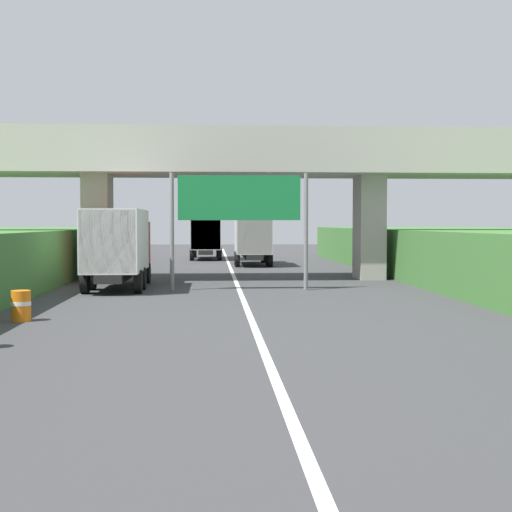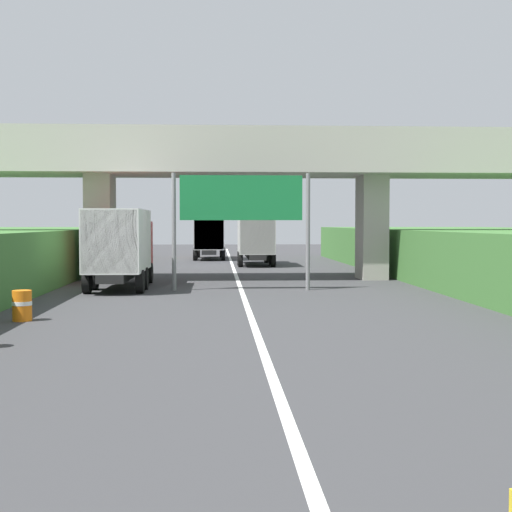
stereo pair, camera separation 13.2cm
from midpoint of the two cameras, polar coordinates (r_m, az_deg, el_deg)
The scene contains 7 objects.
lane_centre_stripe at distance 29.05m, azimuth -1.30°, elevation -3.05°, with size 0.20×103.24×0.01m, color white.
overpass_bridge at distance 36.91m, azimuth -1.78°, elevation 6.87°, with size 40.00×4.80×7.49m.
overhead_highway_sign at distance 30.81m, azimuth -1.44°, elevation 4.05°, with size 5.88×0.18×4.99m.
truck_orange at distance 57.68m, azimuth -4.01°, elevation 1.67°, with size 2.44×7.30×3.44m.
truck_red at distance 32.21m, azimuth -10.86°, elevation 0.90°, with size 2.44×7.30×3.44m.
truck_blue at distance 49.51m, azimuth -0.40°, elevation 1.53°, with size 2.44×7.30×3.44m.
construction_barrel_4 at distance 22.31m, azimuth -18.15°, elevation -3.72°, with size 0.57×0.57×0.90m.
Camera 1 is at (-1.15, 2.74, 2.87)m, focal length 50.90 mm.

